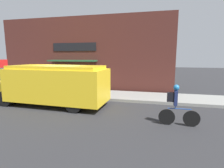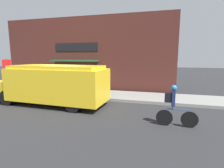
% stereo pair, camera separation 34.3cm
% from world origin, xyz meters
% --- Properties ---
extents(ground_plane, '(70.00, 70.00, 0.00)m').
position_xyz_m(ground_plane, '(0.00, 0.00, 0.00)').
color(ground_plane, '#2B2B2D').
extents(sidewalk, '(28.00, 2.55, 0.17)m').
position_xyz_m(sidewalk, '(0.00, 1.27, 0.08)').
color(sidewalk, gray).
rests_on(sidewalk, ground_plane).
extents(storefront, '(13.90, 1.07, 5.69)m').
position_xyz_m(storefront, '(-0.02, 2.87, 2.84)').
color(storefront, '#4C231E').
rests_on(storefront, ground_plane).
extents(school_bus, '(6.73, 2.74, 2.20)m').
position_xyz_m(school_bus, '(0.10, -1.49, 1.16)').
color(school_bus, yellow).
rests_on(school_bus, ground_plane).
extents(cyclist, '(1.55, 0.22, 1.63)m').
position_xyz_m(cyclist, '(6.43, -2.95, 0.81)').
color(cyclist, black).
rests_on(cyclist, ground_plane).
extents(stop_sign_post, '(0.45, 0.45, 2.33)m').
position_xyz_m(stop_sign_post, '(-5.27, 0.73, 1.73)').
color(stop_sign_post, slate).
rests_on(stop_sign_post, sidewalk).
extents(trash_bin, '(0.60, 0.60, 0.98)m').
position_xyz_m(trash_bin, '(-1.75, 2.04, 0.66)').
color(trash_bin, slate).
rests_on(trash_bin, sidewalk).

